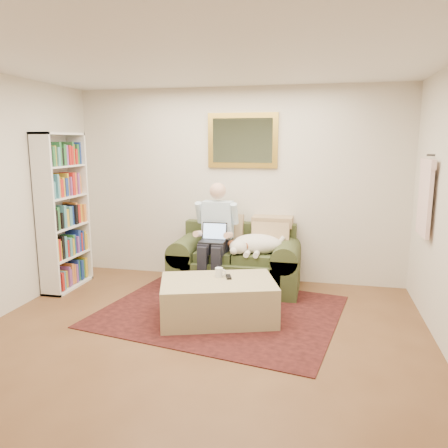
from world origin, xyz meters
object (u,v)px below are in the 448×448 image
(seated_man, at_px, (215,238))
(sleeping_dog, at_px, (258,244))
(sofa, at_px, (236,267))
(coffee_mug, at_px, (219,272))
(laptop, at_px, (213,237))
(ottoman, at_px, (218,300))
(bookshelf, at_px, (63,212))

(seated_man, height_order, sleeping_dog, seated_man)
(sofa, distance_m, coffee_mug, 0.95)
(sleeping_dog, distance_m, coffee_mug, 0.91)
(sleeping_dog, xyz_separation_m, coffee_mug, (-0.30, -0.85, -0.14))
(coffee_mug, bearing_deg, laptop, 108.50)
(laptop, relative_size, ottoman, 0.26)
(seated_man, distance_m, coffee_mug, 0.84)
(ottoman, bearing_deg, coffee_mug, 98.97)
(sofa, height_order, coffee_mug, sofa)
(ottoman, bearing_deg, bookshelf, 164.41)
(laptop, height_order, sleeping_dog, laptop)
(seated_man, relative_size, ottoman, 1.15)
(ottoman, bearing_deg, laptop, 107.06)
(ottoman, height_order, coffee_mug, coffee_mug)
(ottoman, xyz_separation_m, bookshelf, (-2.18, 0.61, 0.78))
(laptop, bearing_deg, seated_man, 90.00)
(laptop, xyz_separation_m, sleeping_dog, (0.54, 0.13, -0.10))
(sofa, relative_size, coffee_mug, 16.32)
(sleeping_dog, distance_m, bookshelf, 2.52)
(seated_man, bearing_deg, coffee_mug, -72.91)
(laptop, relative_size, coffee_mug, 3.17)
(sofa, relative_size, ottoman, 1.36)
(laptop, height_order, ottoman, laptop)
(laptop, bearing_deg, sleeping_dog, 13.64)
(sofa, bearing_deg, coffee_mug, -90.34)
(seated_man, relative_size, laptop, 4.33)
(sleeping_dog, relative_size, bookshelf, 0.34)
(sofa, bearing_deg, laptop, -138.98)
(sofa, distance_m, sleeping_dog, 0.46)
(seated_man, bearing_deg, ottoman, -74.06)
(seated_man, bearing_deg, sofa, 31.45)
(ottoman, relative_size, coffee_mug, 11.97)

